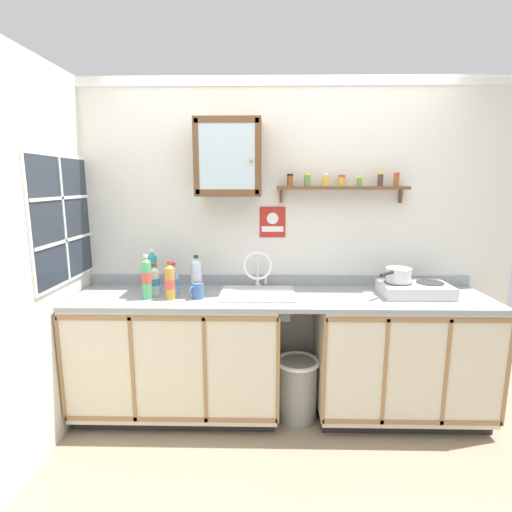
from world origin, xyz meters
The scene contains 22 objects.
floor centered at (0.00, 0.00, 0.00)m, with size 5.97×5.97×0.00m, color gray.
back_wall centered at (0.00, 0.69, 1.24)m, with size 3.57×0.07×2.46m.
side_wall_left centered at (-1.51, -0.27, 1.23)m, with size 0.05×3.46×2.46m, color silver.
lower_cabinet_run centered at (-0.74, 0.36, 0.45)m, with size 1.46×0.61×0.88m.
lower_cabinet_run_right centered at (0.87, 0.36, 0.45)m, with size 1.21×0.61×0.88m.
countertop centered at (0.00, 0.36, 0.90)m, with size 2.93×0.63×0.03m, color gray.
backsplash centered at (0.00, 0.65, 0.95)m, with size 2.93×0.02×0.08m, color gray.
sink centered at (-0.16, 0.41, 0.89)m, with size 0.52×0.46×0.43m.
hot_plate_stove centered at (0.95, 0.39, 0.96)m, with size 0.47×0.31×0.09m.
saucepan centered at (0.84, 0.41, 1.06)m, with size 0.27×0.25×0.10m.
bottle_water_clear_0 centered at (-0.61, 0.43, 1.04)m, with size 0.08×0.08×0.28m.
bottle_juice_amber_1 centered at (-0.76, 0.26, 1.04)m, with size 0.07×0.07×0.27m.
bottle_opaque_white_2 centered at (-0.90, 0.37, 1.02)m, with size 0.07×0.07×0.23m.
bottle_water_blue_3 centered at (-0.76, 0.39, 1.02)m, with size 0.08×0.08×0.23m.
bottle_soda_green_4 centered at (-0.92, 0.27, 1.06)m, with size 0.07×0.07×0.31m.
bottle_detergent_teal_5 centered at (-0.94, 0.48, 1.06)m, with size 0.07×0.07×0.31m.
mug centered at (-0.58, 0.28, 0.97)m, with size 0.09×0.12×0.11m.
wall_cabinet centered at (-0.37, 0.53, 1.88)m, with size 0.46×0.29×0.53m.
spice_shelf centered at (0.45, 0.59, 1.68)m, with size 0.95×0.14×0.23m.
warning_sign centered at (-0.05, 0.66, 1.41)m, with size 0.20×0.01×0.23m.
window centered at (-1.48, 0.29, 1.46)m, with size 0.03×0.79×0.86m.
trash_bin centered at (0.13, 0.31, 0.24)m, with size 0.32×0.32×0.45m.
Camera 1 is at (-0.12, -2.34, 1.70)m, focal length 27.65 mm.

